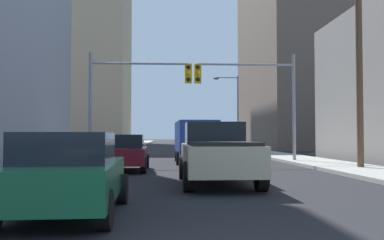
{
  "coord_description": "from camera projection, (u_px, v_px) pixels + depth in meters",
  "views": [
    {
      "loc": [
        -1.51,
        -3.42,
        1.45
      ],
      "look_at": [
        0.0,
        21.68,
        2.39
      ],
      "focal_mm": 40.88,
      "sensor_mm": 36.0,
      "label": 1
    }
  ],
  "objects": [
    {
      "name": "traffic_signal_near_left",
      "position": [
        136.0,
        87.0,
        23.61
      ],
      "size": [
        5.56,
        0.44,
        6.0
      ],
      "color": "gray",
      "rests_on": "ground"
    },
    {
      "name": "sedan_maroon",
      "position": [
        124.0,
        153.0,
        18.25
      ],
      "size": [
        1.95,
        4.23,
        1.52
      ],
      "color": "maroon",
      "rests_on": "ground"
    },
    {
      "name": "building_left_far_tower",
      "position": [
        73.0,
        14.0,
        89.11
      ],
      "size": [
        22.16,
        20.47,
        52.77
      ],
      "primitive_type": "cube",
      "color": "tan",
      "rests_on": "ground"
    },
    {
      "name": "sidewalk_right",
      "position": [
        230.0,
        147.0,
        53.71
      ],
      "size": [
        2.97,
        160.0,
        0.15
      ],
      "primitive_type": "cube",
      "color": "#9E9E99",
      "rests_on": "ground"
    },
    {
      "name": "sedan_black",
      "position": [
        229.0,
        145.0,
        33.15
      ],
      "size": [
        1.96,
        4.27,
        1.52
      ],
      "color": "black",
      "rests_on": "ground"
    },
    {
      "name": "pickup_truck_beige",
      "position": [
        217.0,
        153.0,
        13.31
      ],
      "size": [
        2.2,
        5.41,
        1.9
      ],
      "color": "#C6B793",
      "rests_on": "ground"
    },
    {
      "name": "traffic_signal_near_right",
      "position": [
        250.0,
        88.0,
        23.99
      ],
      "size": [
        5.61,
        0.44,
        6.0
      ],
      "color": "gray",
      "rests_on": "ground"
    },
    {
      "name": "cargo_van_blue",
      "position": [
        195.0,
        139.0,
        23.85
      ],
      "size": [
        2.16,
        5.26,
        2.26
      ],
      "color": "navy",
      "rests_on": "ground"
    },
    {
      "name": "street_lamp_right",
      "position": [
        234.0,
        105.0,
        43.47
      ],
      "size": [
        2.52,
        0.32,
        7.5
      ],
      "color": "gray",
      "rests_on": "ground"
    },
    {
      "name": "sidewalk_left",
      "position": [
        125.0,
        148.0,
        52.94
      ],
      "size": [
        2.97,
        160.0,
        0.15
      ],
      "primitive_type": "cube",
      "color": "#9E9E99",
      "rests_on": "ground"
    },
    {
      "name": "utility_pole_right",
      "position": [
        359.0,
        48.0,
        18.68
      ],
      "size": [
        2.2,
        0.28,
        9.87
      ],
      "color": "brown",
      "rests_on": "ground"
    },
    {
      "name": "sedan_green",
      "position": [
        67.0,
        173.0,
        7.99
      ],
      "size": [
        1.95,
        4.26,
        1.52
      ],
      "color": "#195938",
      "rests_on": "ground"
    },
    {
      "name": "building_right_mid_block",
      "position": [
        345.0,
        52.0,
        53.8
      ],
      "size": [
        22.87,
        22.58,
        23.76
      ],
      "primitive_type": "cube",
      "color": "#66564C",
      "rests_on": "ground"
    }
  ]
}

